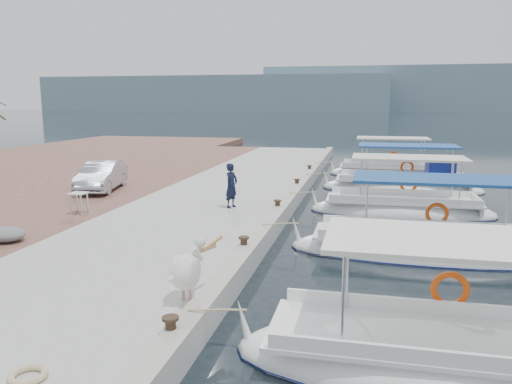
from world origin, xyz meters
TOP-DOWN VIEW (x-y plane):
  - ground at (0.00, 0.00)m, footprint 400.00×400.00m
  - concrete_quay at (-3.00, 5.00)m, footprint 6.00×40.00m
  - quay_curb at (-0.22, 5.00)m, footprint 0.44×40.00m
  - cobblestone_strip at (-8.00, 5.00)m, footprint 4.00×40.00m
  - distant_hills at (29.61, 201.49)m, footprint 330.00×60.00m
  - fishing_caique_a at (3.94, -7.79)m, footprint 6.69×2.33m
  - fishing_caique_b at (4.50, -1.42)m, footprint 7.84×2.23m
  - fishing_caique_c at (4.08, 3.85)m, footprint 6.99×2.26m
  - fishing_caique_d at (4.53, 9.21)m, footprint 7.66×2.62m
  - fishing_caique_e at (3.96, 14.08)m, footprint 6.74×2.35m
  - mooring_bollards at (-0.35, 1.50)m, footprint 0.28×20.28m
  - pelican at (-0.59, -7.04)m, footprint 0.86×1.51m
  - fisherman at (-2.02, 1.39)m, footprint 0.57×0.68m
  - parked_car at (-8.42, 3.60)m, footprint 2.08×3.96m
  - tarp_bundle at (-6.91, -4.24)m, footprint 1.10×0.90m
  - folding_table at (-6.83, -0.73)m, footprint 0.55×0.55m
  - rope_coil at (-1.79, -10.16)m, footprint 0.54×0.54m

SIDE VIEW (x-z plane):
  - ground at x=0.00m, z-range 0.00..0.00m
  - fishing_caique_b at x=4.50m, z-range -1.29..1.54m
  - fishing_caique_e at x=3.96m, z-range -1.29..1.54m
  - fishing_caique_c at x=4.08m, z-range -1.29..1.54m
  - fishing_caique_a at x=3.94m, z-range -1.29..1.54m
  - fishing_caique_d at x=4.53m, z-range -1.23..1.60m
  - concrete_quay at x=-3.00m, z-range 0.00..0.50m
  - cobblestone_strip at x=-8.00m, z-range 0.00..0.50m
  - rope_coil at x=-1.79m, z-range 0.50..0.60m
  - quay_curb at x=-0.22m, z-range 0.50..0.62m
  - mooring_bollards at x=-0.35m, z-range 0.53..0.86m
  - tarp_bundle at x=-6.91m, z-range 0.50..0.90m
  - folding_table at x=-6.83m, z-range 0.66..1.39m
  - pelican at x=-0.59m, z-range 0.52..1.70m
  - parked_car at x=-8.42m, z-range 0.50..1.74m
  - fisherman at x=-2.02m, z-range 0.50..2.11m
  - distant_hills at x=29.61m, z-range -1.39..16.61m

